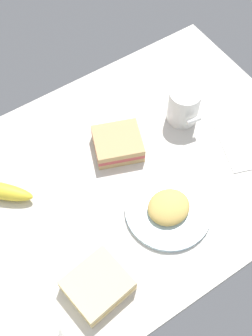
{
  "coord_description": "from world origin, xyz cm",
  "views": [
    {
      "loc": [
        28.36,
        42.77,
        89.91
      ],
      "look_at": [
        0.0,
        0.0,
        5.0
      ],
      "focal_mm": 46.51,
      "sensor_mm": 36.0,
      "label": 1
    }
  ],
  "objects_px": {
    "plate_of_food": "(168,209)",
    "sandwich_side": "(98,286)",
    "coffee_mug_black": "(184,105)",
    "sandwich_main": "(118,144)"
  },
  "relations": [
    {
      "from": "plate_of_food",
      "to": "coffee_mug_black",
      "type": "bearing_deg",
      "value": -133.87
    },
    {
      "from": "plate_of_food",
      "to": "sandwich_side",
      "type": "xyz_separation_m",
      "value": [
        0.22,
        0.06,
        0.01
      ]
    },
    {
      "from": "coffee_mug_black",
      "to": "plate_of_food",
      "type": "bearing_deg",
      "value": 46.13
    },
    {
      "from": "sandwich_main",
      "to": "sandwich_side",
      "type": "height_order",
      "value": "same"
    },
    {
      "from": "plate_of_food",
      "to": "coffee_mug_black",
      "type": "height_order",
      "value": "coffee_mug_black"
    },
    {
      "from": "plate_of_food",
      "to": "sandwich_side",
      "type": "distance_m",
      "value": 0.23
    },
    {
      "from": "plate_of_food",
      "to": "coffee_mug_black",
      "type": "relative_size",
      "value": 1.93
    },
    {
      "from": "sandwich_main",
      "to": "coffee_mug_black",
      "type": "bearing_deg",
      "value": 177.21
    },
    {
      "from": "plate_of_food",
      "to": "sandwich_side",
      "type": "relative_size",
      "value": 1.49
    },
    {
      "from": "coffee_mug_black",
      "to": "sandwich_side",
      "type": "height_order",
      "value": "coffee_mug_black"
    }
  ]
}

